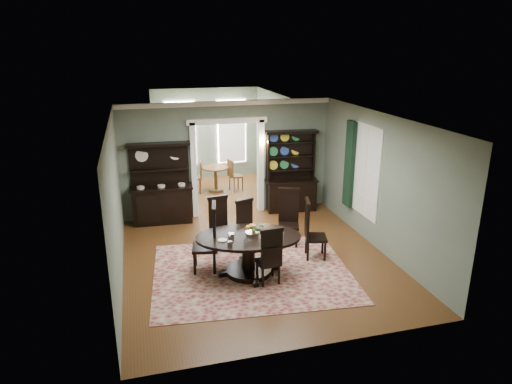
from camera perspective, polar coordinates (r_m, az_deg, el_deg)
room at (r=9.21m, az=0.10°, el=0.37°), size 5.51×6.01×3.01m
parlor at (r=14.43m, az=-5.64°, el=6.60°), size 3.51×3.50×3.01m
doorway_trim at (r=11.97m, az=-3.61°, el=4.75°), size 2.08×0.25×2.57m
right_window at (r=10.95m, az=12.60°, el=2.97°), size 0.15×1.47×2.12m
wall_sconce at (r=11.99m, az=0.99°, el=6.13°), size 0.27×0.21×0.21m
rug at (r=9.29m, az=-0.51°, el=-9.98°), size 4.16×3.48×0.01m
dining_table at (r=9.01m, az=-0.94°, el=-6.95°), size 2.26×2.21×0.81m
centerpiece at (r=8.96m, az=-0.49°, el=-4.94°), size 1.33×0.86×0.22m
chair_far_left at (r=10.11m, az=-4.60°, el=-3.70°), size 0.50×0.48×1.21m
chair_far_mid at (r=10.03m, az=-1.20°, el=-3.98°), size 0.54×0.52×1.16m
chair_far_right at (r=10.36m, az=4.10°, el=-2.87°), size 0.59×0.57×1.29m
chair_end_left at (r=9.13m, az=-5.78°, el=-5.53°), size 0.58×0.60×1.40m
chair_end_right at (r=9.69m, az=6.89°, el=-4.48°), size 0.56×0.58×1.30m
chair_near at (r=8.60m, az=1.77°, el=-7.84°), size 0.47×0.45×1.18m
sideboard at (r=11.78m, az=-11.71°, el=-0.40°), size 1.59×0.64×2.05m
welsh_dresser at (r=12.40m, az=4.38°, el=1.27°), size 1.45×0.64×2.19m
parlor_table at (r=14.09m, az=-5.06°, el=2.09°), size 0.83×0.83×0.77m
parlor_chair_left at (r=14.01m, az=-7.34°, el=2.02°), size 0.44×0.43×0.98m
parlor_chair_right at (r=14.04m, az=-2.78°, el=2.22°), size 0.46×0.45×1.00m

